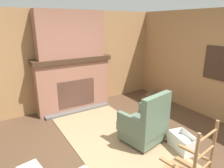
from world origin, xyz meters
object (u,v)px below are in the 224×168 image
(laundry_basket, at_px, (183,142))
(storage_case, at_px, (96,52))
(oil_lamp_vase, at_px, (41,55))
(firewood_stack, at_px, (151,97))
(decorative_plate_on_mantel, at_px, (65,52))
(armchair, at_px, (145,125))

(laundry_basket, relative_size, storage_case, 2.67)
(oil_lamp_vase, bearing_deg, firewood_stack, 75.50)
(firewood_stack, height_order, decorative_plate_on_mantel, decorative_plate_on_mantel)
(laundry_basket, bearing_deg, firewood_stack, 150.77)
(laundry_basket, xyz_separation_m, oil_lamp_vase, (-2.79, -1.66, 1.33))
(firewood_stack, height_order, storage_case, storage_case)
(laundry_basket, bearing_deg, oil_lamp_vase, -149.21)
(oil_lamp_vase, height_order, storage_case, oil_lamp_vase)
(storage_case, relative_size, decorative_plate_on_mantel, 0.75)
(armchair, height_order, storage_case, storage_case)
(firewood_stack, distance_m, decorative_plate_on_mantel, 2.74)
(firewood_stack, bearing_deg, armchair, -46.15)
(armchair, relative_size, decorative_plate_on_mantel, 3.78)
(laundry_basket, relative_size, oil_lamp_vase, 1.77)
(oil_lamp_vase, distance_m, storage_case, 1.41)
(oil_lamp_vase, bearing_deg, laundry_basket, 30.79)
(oil_lamp_vase, xyz_separation_m, storage_case, (0.00, 1.41, -0.04))
(firewood_stack, xyz_separation_m, storage_case, (-0.73, -1.41, 1.33))
(armchair, relative_size, storage_case, 5.02)
(laundry_basket, distance_m, storage_case, 3.08)
(oil_lamp_vase, bearing_deg, storage_case, 89.99)
(storage_case, bearing_deg, armchair, -4.49)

